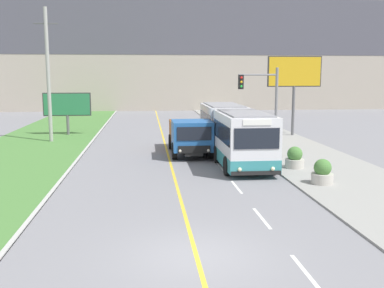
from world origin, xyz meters
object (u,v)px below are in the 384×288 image
object	(u,v)px
city_bus	(233,133)
utility_pole_far	(48,75)
dump_truck	(191,137)
planter_round_second	(295,159)
traffic_light_mast	(265,103)
billboard_large	(294,75)
planter_round_near	(322,173)
billboard_small	(67,105)

from	to	relation	value
city_bus	utility_pole_far	world-z (taller)	utility_pole_far
dump_truck	planter_round_second	size ratio (longest dim) A/B	5.57
traffic_light_mast	billboard_large	distance (m)	13.26
city_bus	planter_round_near	size ratio (longest dim) A/B	10.59
dump_truck	planter_round_near	distance (m)	9.99
utility_pole_far	planter_round_near	world-z (taller)	utility_pole_far
utility_pole_far	billboard_large	size ratio (longest dim) A/B	1.52
city_bus	utility_pole_far	bearing A→B (deg)	147.27
city_bus	billboard_large	bearing A→B (deg)	53.38
billboard_large	traffic_light_mast	bearing A→B (deg)	-115.51
dump_truck	billboard_small	xyz separation A→B (m)	(-9.53, 11.09, 1.33)
traffic_light_mast	billboard_large	bearing A→B (deg)	64.49
utility_pole_far	billboard_small	xyz separation A→B (m)	(0.64, 3.90, -2.58)
planter_round_near	billboard_small	bearing A→B (deg)	127.48
city_bus	dump_truck	distance (m)	2.74
billboard_small	planter_round_second	world-z (taller)	billboard_small
utility_pole_far	planter_round_second	distance (m)	20.04
city_bus	billboard_small	xyz separation A→B (m)	(-12.06, 12.06, 0.95)
city_bus	planter_round_second	size ratio (longest dim) A/B	10.53
planter_round_second	billboard_small	bearing A→B (deg)	133.13
utility_pole_far	planter_round_second	bearing A→B (deg)	-37.63
city_bus	utility_pole_far	distance (m)	15.51
billboard_large	billboard_small	xyz separation A→B (m)	(-19.07, 2.63, -2.58)
city_bus	planter_round_second	world-z (taller)	city_bus
utility_pole_far	traffic_light_mast	world-z (taller)	utility_pole_far
billboard_small	city_bus	bearing A→B (deg)	-45.01
planter_round_near	planter_round_second	bearing A→B (deg)	91.73
traffic_light_mast	billboard_large	size ratio (longest dim) A/B	0.83
city_bus	planter_round_second	distance (m)	4.76
utility_pole_far	planter_round_second	size ratio (longest dim) A/B	8.57
dump_truck	billboard_small	bearing A→B (deg)	130.69
traffic_light_mast	planter_round_second	bearing A→B (deg)	-42.65
planter_round_near	billboard_large	bearing A→B (deg)	76.17
traffic_light_mast	billboard_small	bearing A→B (deg)	132.72
planter_round_near	dump_truck	bearing A→B (deg)	122.77
billboard_small	planter_round_near	world-z (taller)	billboard_small
utility_pole_far	billboard_large	world-z (taller)	utility_pole_far
dump_truck	billboard_large	bearing A→B (deg)	41.55
city_bus	traffic_light_mast	size ratio (longest dim) A/B	2.25
utility_pole_far	traffic_light_mast	size ratio (longest dim) A/B	1.83
billboard_large	utility_pole_far	bearing A→B (deg)	-176.32
billboard_large	planter_round_near	distance (m)	17.92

